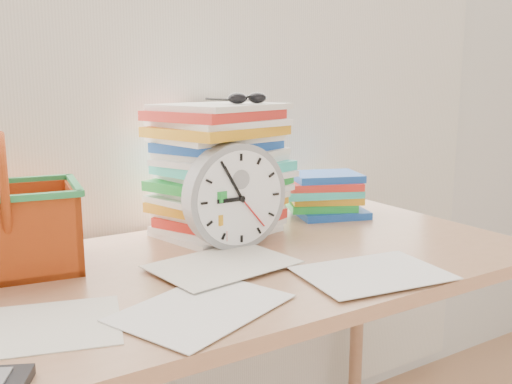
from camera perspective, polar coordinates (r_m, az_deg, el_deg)
curtain at (r=1.56m, az=-9.68°, el=16.82°), size 2.40×0.01×2.50m
desk at (r=1.29m, az=-2.16°, el=-10.03°), size 1.40×0.70×0.75m
paper_stack at (r=1.46m, az=-3.50°, el=2.27°), size 0.40×0.37×0.33m
clock at (r=1.33m, az=-2.11°, el=-0.44°), size 0.25×0.05×0.25m
sunglasses at (r=1.43m, az=-0.86°, el=9.37°), size 0.14×0.12×0.03m
book_stack at (r=1.68m, az=6.87°, el=-0.28°), size 0.30×0.27×0.12m
basket at (r=1.28m, az=-23.71°, el=-1.11°), size 0.31×0.26×0.28m
scattered_papers at (r=1.27m, az=-2.18°, el=-6.62°), size 1.26×0.42×0.02m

